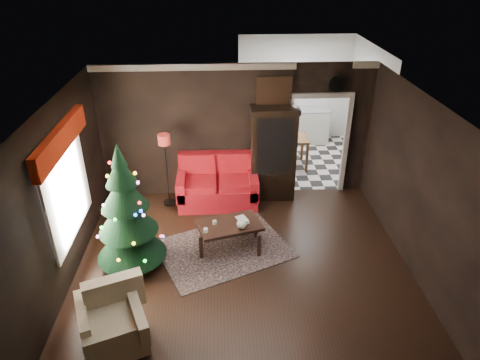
{
  "coord_description": "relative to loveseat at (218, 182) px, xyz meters",
  "views": [
    {
      "loc": [
        -0.34,
        -5.64,
        4.69
      ],
      "look_at": [
        0.0,
        0.9,
        1.15
      ],
      "focal_mm": 32.06,
      "sensor_mm": 36.0,
      "label": 1
    }
  ],
  "objects": [
    {
      "name": "floor",
      "position": [
        0.4,
        -2.05,
        -0.5
      ],
      "size": [
        5.5,
        5.5,
        0.0
      ],
      "primitive_type": "plane",
      "color": "black",
      "rests_on": "ground"
    },
    {
      "name": "ceiling",
      "position": [
        0.4,
        -2.05,
        2.3
      ],
      "size": [
        5.5,
        5.5,
        0.0
      ],
      "primitive_type": "plane",
      "rotation": [
        3.14,
        0.0,
        0.0
      ],
      "color": "white",
      "rests_on": "ground"
    },
    {
      "name": "wall_back",
      "position": [
        0.4,
        0.45,
        0.9
      ],
      "size": [
        5.5,
        0.0,
        5.5
      ],
      "primitive_type": "plane",
      "rotation": [
        1.57,
        0.0,
        0.0
      ],
      "color": "black",
      "rests_on": "ground"
    },
    {
      "name": "wall_front",
      "position": [
        0.4,
        -4.55,
        0.9
      ],
      "size": [
        5.5,
        0.0,
        5.5
      ],
      "primitive_type": "plane",
      "rotation": [
        -1.57,
        0.0,
        0.0
      ],
      "color": "black",
      "rests_on": "ground"
    },
    {
      "name": "wall_left",
      "position": [
        -2.35,
        -2.05,
        0.9
      ],
      "size": [
        0.0,
        5.5,
        5.5
      ],
      "primitive_type": "plane",
      "rotation": [
        1.57,
        0.0,
        1.57
      ],
      "color": "black",
      "rests_on": "ground"
    },
    {
      "name": "wall_right",
      "position": [
        3.15,
        -2.05,
        0.9
      ],
      "size": [
        0.0,
        5.5,
        5.5
      ],
      "primitive_type": "plane",
      "rotation": [
        1.57,
        0.0,
        -1.57
      ],
      "color": "black",
      "rests_on": "ground"
    },
    {
      "name": "doorway",
      "position": [
        2.1,
        0.45,
        0.55
      ],
      "size": [
        1.1,
        0.1,
        2.1
      ],
      "primitive_type": null,
      "color": "silver",
      "rests_on": "ground"
    },
    {
      "name": "left_window",
      "position": [
        -2.31,
        -1.85,
        0.95
      ],
      "size": [
        0.05,
        1.6,
        1.4
      ],
      "primitive_type": "cube",
      "color": "white",
      "rests_on": "wall_left"
    },
    {
      "name": "valance",
      "position": [
        -2.23,
        -1.85,
        1.77
      ],
      "size": [
        0.12,
        2.1,
        0.35
      ],
      "primitive_type": "cube",
      "color": "#A01F0A",
      "rests_on": "wall_left"
    },
    {
      "name": "kitchen_floor",
      "position": [
        2.1,
        1.95,
        -0.5
      ],
      "size": [
        3.0,
        3.0,
        0.0
      ],
      "primitive_type": "plane",
      "color": "silver",
      "rests_on": "ground"
    },
    {
      "name": "kitchen_window",
      "position": [
        2.1,
        3.4,
        1.2
      ],
      "size": [
        0.7,
        0.06,
        0.7
      ],
      "primitive_type": "cube",
      "color": "white",
      "rests_on": "ground"
    },
    {
      "name": "rug",
      "position": [
        0.09,
        -1.59,
        -0.49
      ],
      "size": [
        2.62,
        2.32,
        0.01
      ],
      "primitive_type": "cube",
      "rotation": [
        0.0,
        0.0,
        0.41
      ],
      "color": "#523B4D",
      "rests_on": "ground"
    },
    {
      "name": "loveseat",
      "position": [
        0.0,
        0.0,
        0.0
      ],
      "size": [
        1.7,
        0.9,
        1.0
      ],
      "primitive_type": null,
      "color": "maroon",
      "rests_on": "ground"
    },
    {
      "name": "curio_cabinet",
      "position": [
        1.15,
        0.22,
        0.45
      ],
      "size": [
        0.9,
        0.45,
        1.9
      ],
      "primitive_type": null,
      "color": "black",
      "rests_on": "ground"
    },
    {
      "name": "floor_lamp",
      "position": [
        -1.0,
        -0.07,
        0.33
      ],
      "size": [
        0.32,
        0.32,
        1.52
      ],
      "primitive_type": null,
      "rotation": [
        0.0,
        0.0,
        -0.29
      ],
      "color": "black",
      "rests_on": "ground"
    },
    {
      "name": "christmas_tree",
      "position": [
        -1.43,
        -1.91,
        0.55
      ],
      "size": [
        1.47,
        1.47,
        2.16
      ],
      "primitive_type": null,
      "rotation": [
        0.0,
        0.0,
        0.39
      ],
      "color": "black",
      "rests_on": "ground"
    },
    {
      "name": "armchair",
      "position": [
        -1.4,
        -3.59,
        -0.04
      ],
      "size": [
        1.08,
        1.08,
        0.85
      ],
      "primitive_type": null,
      "rotation": [
        0.0,
        0.0,
        0.37
      ],
      "color": "tan",
      "rests_on": "ground"
    },
    {
      "name": "coffee_table",
      "position": [
        0.2,
        -1.53,
        -0.25
      ],
      "size": [
        1.21,
        0.91,
        0.48
      ],
      "primitive_type": null,
      "rotation": [
        0.0,
        0.0,
        0.27
      ],
      "color": "black",
      "rests_on": "rug"
    },
    {
      "name": "teapot",
      "position": [
        0.4,
        -1.68,
        0.09
      ],
      "size": [
        0.2,
        0.2,
        0.18
      ],
      "primitive_type": null,
      "rotation": [
        0.0,
        0.0,
        -0.02
      ],
      "color": "white",
      "rests_on": "coffee_table"
    },
    {
      "name": "cup_a",
      "position": [
        -0.06,
        -1.51,
        0.03
      ],
      "size": [
        0.09,
        0.09,
        0.06
      ],
      "primitive_type": "cylinder",
      "rotation": [
        0.0,
        0.0,
        0.16
      ],
      "color": "silver",
      "rests_on": "coffee_table"
    },
    {
      "name": "cup_b",
      "position": [
        -0.21,
        -1.75,
        0.03
      ],
      "size": [
        0.1,
        0.1,
        0.07
      ],
      "primitive_type": "cylinder",
      "rotation": [
        0.0,
        0.0,
        -0.27
      ],
      "color": "white",
      "rests_on": "coffee_table"
    },
    {
      "name": "book",
      "position": [
        0.34,
        -1.43,
        0.11
      ],
      "size": [
        0.16,
        0.08,
        0.23
      ],
      "primitive_type": "imported",
      "rotation": [
        0.0,
        0.0,
        0.41
      ],
      "color": "#978358",
      "rests_on": "coffee_table"
    },
    {
      "name": "wall_clock",
      "position": [
        2.35,
        0.4,
        1.88
      ],
      "size": [
        0.32,
        0.32,
        0.06
      ],
      "primitive_type": "cylinder",
      "color": "white",
      "rests_on": "wall_back"
    },
    {
      "name": "painting",
      "position": [
        1.15,
        0.41,
        1.75
      ],
      "size": [
        0.62,
        0.05,
        0.52
      ],
      "primitive_type": "cube",
      "color": "#A07943",
      "rests_on": "wall_back"
    },
    {
      "name": "kitchen_counter",
      "position": [
        2.1,
        3.15,
        -0.05
      ],
      "size": [
        1.8,
        0.6,
        0.9
      ],
      "primitive_type": "cube",
      "color": "beige",
      "rests_on": "ground"
    },
    {
      "name": "kitchen_table",
      "position": [
        1.8,
        1.65,
        -0.12
      ],
      "size": [
        0.7,
        0.7,
        0.75
      ],
      "primitive_type": null,
      "color": "brown",
      "rests_on": "ground"
    }
  ]
}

